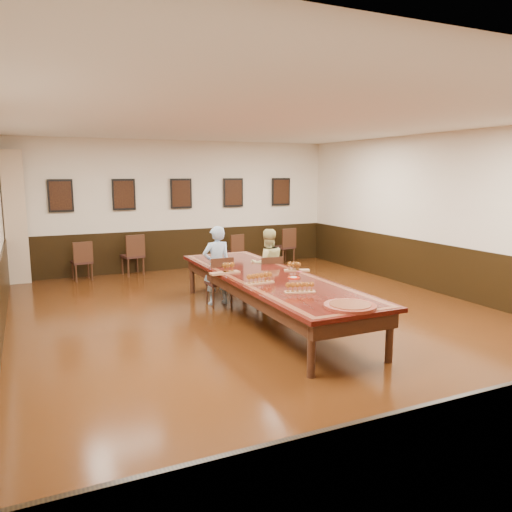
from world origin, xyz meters
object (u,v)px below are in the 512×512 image
chair_woman (269,278)px  spare_chair_d (284,246)px  spare_chair_a (82,261)px  spare_chair_b (132,255)px  person_woman (267,265)px  chair_man (219,281)px  person_man (217,265)px  carved_platter (350,306)px  spare_chair_c (233,251)px  conference_table (269,284)px

chair_woman → spare_chair_d: size_ratio=0.91×
spare_chair_a → spare_chair_b: spare_chair_b is taller
spare_chair_d → person_woman: (-2.12, -3.30, 0.20)m
spare_chair_b → person_woman: bearing=107.2°
chair_man → person_man: (-0.00, 0.10, 0.27)m
chair_woman → spare_chair_b: size_ratio=0.90×
spare_chair_a → carved_platter: size_ratio=1.18×
chair_woman → spare_chair_a: spare_chair_a is taller
spare_chair_c → person_woman: 3.44m
spare_chair_a → person_man: (2.05, -3.26, 0.28)m
person_woman → carved_platter: (-0.52, -3.39, 0.09)m
person_woman → spare_chair_a: bearing=-39.5°
chair_woman → person_man: size_ratio=0.60×
spare_chair_b → chair_man: bearing=93.3°
spare_chair_c → carved_platter: bearing=66.0°
chair_woman → spare_chair_a: (-3.02, 3.46, 0.01)m
chair_man → spare_chair_a: bearing=-58.7°
spare_chair_d → spare_chair_c: bearing=-12.8°
chair_man → conference_table: chair_man is taller
spare_chair_b → spare_chair_a: bearing=-4.9°
person_woman → conference_table: person_woman is taller
spare_chair_d → person_man: 4.46m
spare_chair_b → conference_table: spare_chair_b is taller
chair_man → conference_table: bearing=108.9°
conference_table → spare_chair_a: bearing=118.3°
spare_chair_a → spare_chair_c: bearing=173.2°
spare_chair_c → chair_woman: bearing=64.7°
chair_woman → person_woman: 0.26m
spare_chair_a → carved_platter: (2.51, -6.76, 0.33)m
spare_chair_a → carved_platter: spare_chair_a is taller
spare_chair_b → person_man: person_man is taller
spare_chair_b → spare_chair_d: size_ratio=1.01×
spare_chair_b → spare_chair_c: spare_chair_b is taller
spare_chair_a → person_woman: size_ratio=0.66×
spare_chair_b → person_man: size_ratio=0.67×
chair_woman → spare_chair_c: (0.68, 3.46, -0.00)m
spare_chair_d → carved_platter: size_ratio=1.27×
spare_chair_c → chair_man: bearing=49.7°
spare_chair_a → conference_table: size_ratio=0.18×
chair_man → person_woman: (0.98, -0.01, 0.23)m
chair_woman → spare_chair_b: spare_chair_b is taller
spare_chair_a → spare_chair_b: 1.17m
spare_chair_a → person_woman: person_woman is taller
spare_chair_b → carved_platter: 7.02m
person_woman → carved_platter: bearing=89.8°
chair_man → chair_woman: size_ratio=1.04×
carved_platter → spare_chair_a: bearing=110.4°
spare_chair_d → person_man: bearing=35.6°
spare_chair_b → conference_table: bearing=94.5°
chair_man → spare_chair_c: bearing=-116.3°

